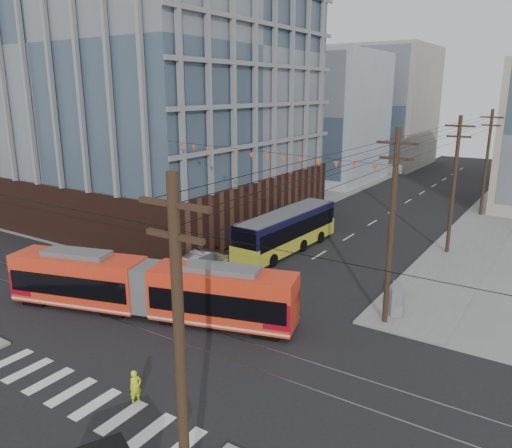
{
  "coord_description": "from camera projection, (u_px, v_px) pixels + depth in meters",
  "views": [
    {
      "loc": [
        16.51,
        -14.66,
        12.85
      ],
      "look_at": [
        -0.26,
        11.07,
        4.57
      ],
      "focal_mm": 35.0,
      "sensor_mm": 36.0,
      "label": 1
    }
  ],
  "objects": [
    {
      "name": "city_bus",
      "position": [
        287.0,
        230.0,
        40.88
      ],
      "size": [
        3.04,
        12.05,
        3.39
      ],
      "primitive_type": null,
      "rotation": [
        0.0,
        0.0,
        -0.04
      ],
      "color": "black",
      "rests_on": "ground"
    },
    {
      "name": "parked_car_grey",
      "position": [
        293.0,
        221.0,
        48.12
      ],
      "size": [
        3.6,
        4.74,
        1.2
      ],
      "primitive_type": "imported",
      "rotation": [
        0.0,
        0.0,
        2.71
      ],
      "color": "#4F515A",
      "rests_on": "ground"
    },
    {
      "name": "office_building",
      "position": [
        140.0,
        75.0,
        50.39
      ],
      "size": [
        30.0,
        25.0,
        28.6
      ],
      "primitive_type": "cube",
      "color": "#381E16",
      "rests_on": "ground"
    },
    {
      "name": "streetcar",
      "position": [
        148.0,
        288.0,
        29.04
      ],
      "size": [
        17.55,
        7.32,
        3.38
      ],
      "primitive_type": null,
      "rotation": [
        0.0,
        0.0,
        0.29
      ],
      "color": "red",
      "rests_on": "ground"
    },
    {
      "name": "jersey_barrier",
      "position": [
        397.0,
        299.0,
        30.6
      ],
      "size": [
        2.08,
        4.25,
        0.83
      ],
      "primitive_type": "cube",
      "rotation": [
        0.0,
        0.0,
        0.29
      ],
      "color": "slate",
      "rests_on": "ground"
    },
    {
      "name": "bg_bldg_nw_far",
      "position": [
        380.0,
        107.0,
        86.93
      ],
      "size": [
        16.0,
        18.0,
        20.0
      ],
      "primitive_type": "cube",
      "color": "gray",
      "rests_on": "ground"
    },
    {
      "name": "utility_pole_near",
      "position": [
        181.0,
        378.0,
        13.14
      ],
      "size": [
        0.3,
        0.3,
        11.0
      ],
      "primitive_type": "cylinder",
      "color": "black",
      "rests_on": "ground"
    },
    {
      "name": "ground",
      "position": [
        135.0,
        367.0,
        23.91
      ],
      "size": [
        160.0,
        160.0,
        0.0
      ],
      "primitive_type": "plane",
      "color": "slate"
    },
    {
      "name": "pedestrian",
      "position": [
        136.0,
        387.0,
        21.0
      ],
      "size": [
        0.47,
        0.61,
        1.49
      ],
      "primitive_type": "imported",
      "rotation": [
        0.0,
        0.0,
        1.35
      ],
      "color": "#DDFF18",
      "rests_on": "ground"
    },
    {
      "name": "parked_car_white",
      "position": [
        268.0,
        237.0,
        42.89
      ],
      "size": [
        2.3,
        4.5,
        1.25
      ],
      "primitive_type": "imported",
      "rotation": [
        0.0,
        0.0,
        3.01
      ],
      "color": "silver",
      "rests_on": "ground"
    },
    {
      "name": "bg_bldg_nw_near",
      "position": [
        313.0,
        117.0,
        72.59
      ],
      "size": [
        18.0,
        16.0,
        18.0
      ],
      "primitive_type": "cube",
      "color": "#8C99A5",
      "rests_on": "ground"
    },
    {
      "name": "utility_pole_far",
      "position": [
        507.0,
        150.0,
        63.3
      ],
      "size": [
        0.3,
        0.3,
        11.0
      ],
      "primitive_type": "cylinder",
      "color": "black",
      "rests_on": "ground"
    },
    {
      "name": "parked_car_silver",
      "position": [
        208.0,
        259.0,
        36.93
      ],
      "size": [
        2.75,
        4.67,
        1.45
      ],
      "primitive_type": "imported",
      "rotation": [
        0.0,
        0.0,
        2.85
      ],
      "color": "#949494",
      "rests_on": "ground"
    }
  ]
}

